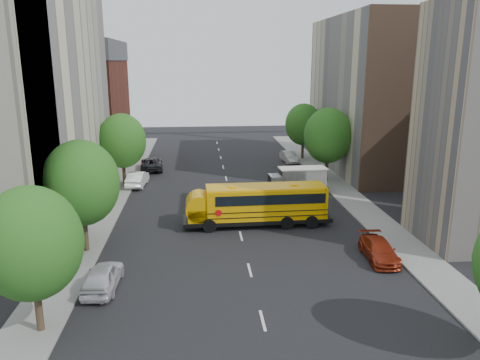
{
  "coord_description": "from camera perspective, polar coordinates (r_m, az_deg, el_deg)",
  "views": [
    {
      "loc": [
        -3.11,
        -35.26,
        12.93
      ],
      "look_at": [
        0.3,
        2.0,
        3.39
      ],
      "focal_mm": 35.0,
      "sensor_mm": 36.0,
      "label": 1
    }
  ],
  "objects": [
    {
      "name": "sidewalk_left",
      "position": [
        43.09,
        -16.23,
        -3.66
      ],
      "size": [
        3.0,
        80.0,
        0.12
      ],
      "primitive_type": "cube",
      "color": "slate",
      "rests_on": "ground"
    },
    {
      "name": "safari_truck",
      "position": [
        47.57,
        7.11,
        0.09
      ],
      "size": [
        6.01,
        2.45,
        2.53
      ],
      "rotation": [
        0.0,
        0.0,
        0.04
      ],
      "color": "black",
      "rests_on": "ground"
    },
    {
      "name": "building_left_redbrick",
      "position": [
        65.31,
        -18.56,
        7.92
      ],
      "size": [
        10.0,
        15.0,
        13.0
      ],
      "primitive_type": "cube",
      "color": "maroon",
      "rests_on": "ground"
    },
    {
      "name": "street_tree_1",
      "position": [
        33.21,
        -18.8,
        -0.37
      ],
      "size": [
        5.12,
        5.12,
        7.9
      ],
      "color": "#38281C",
      "rests_on": "ground"
    },
    {
      "name": "ground",
      "position": [
        37.69,
        -0.17,
        -5.76
      ],
      "size": [
        120.0,
        120.0,
        0.0
      ],
      "primitive_type": "plane",
      "color": "black",
      "rests_on": "ground"
    },
    {
      "name": "parked_car_2",
      "position": [
        58.1,
        -10.73,
        1.97
      ],
      "size": [
        3.04,
        5.75,
        1.54
      ],
      "primitive_type": "imported",
      "rotation": [
        0.0,
        0.0,
        3.23
      ],
      "color": "black",
      "rests_on": "ground"
    },
    {
      "name": "building_right_sidewall",
      "position": [
        49.2,
        20.46,
        8.84
      ],
      "size": [
        10.1,
        0.3,
        18.0
      ],
      "primitive_type": "cube",
      "color": "brown",
      "rests_on": "ground"
    },
    {
      "name": "sidewalk_right",
      "position": [
        44.72,
        14.1,
        -2.86
      ],
      "size": [
        3.0,
        80.0,
        0.12
      ],
      "primitive_type": "cube",
      "color": "slate",
      "rests_on": "ground"
    },
    {
      "name": "street_tree_5",
      "position": [
        63.4,
        7.73,
        6.72
      ],
      "size": [
        4.86,
        4.86,
        7.51
      ],
      "color": "#38281C",
      "rests_on": "ground"
    },
    {
      "name": "parked_car_3",
      "position": [
        32.93,
        16.58,
        -8.19
      ],
      "size": [
        2.1,
        4.68,
        1.33
      ],
      "primitive_type": "imported",
      "rotation": [
        0.0,
        0.0,
        -0.05
      ],
      "color": "maroon",
      "rests_on": "ground"
    },
    {
      "name": "school_bus",
      "position": [
        37.57,
        1.93,
        -2.82
      ],
      "size": [
        11.96,
        3.19,
        3.35
      ],
      "rotation": [
        0.0,
        0.0,
        0.02
      ],
      "color": "black",
      "rests_on": "ground"
    },
    {
      "name": "street_tree_0",
      "position": [
        24.14,
        -24.12,
        -7.08
      ],
      "size": [
        4.8,
        4.8,
        7.41
      ],
      "color": "#38281C",
      "rests_on": "ground"
    },
    {
      "name": "parked_car_5",
      "position": [
        61.74,
        6.01,
        2.81
      ],
      "size": [
        1.95,
        4.48,
        1.43
      ],
      "primitive_type": "imported",
      "rotation": [
        0.0,
        0.0,
        0.1
      ],
      "color": "#A7A5A1",
      "rests_on": "ground"
    },
    {
      "name": "street_tree_2",
      "position": [
        50.54,
        -14.18,
        4.64
      ],
      "size": [
        4.99,
        4.99,
        7.71
      ],
      "color": "#38281C",
      "rests_on": "ground"
    },
    {
      "name": "lane_markings",
      "position": [
        47.17,
        -1.24,
        -1.6
      ],
      "size": [
        0.15,
        64.0,
        0.01
      ],
      "primitive_type": "cube",
      "color": "silver",
      "rests_on": "ground"
    },
    {
      "name": "building_left_cream",
      "position": [
        43.96,
        -25.35,
        9.13
      ],
      "size": [
        10.0,
        26.0,
        20.0
      ],
      "primitive_type": "cube",
      "color": "beige",
      "rests_on": "ground"
    },
    {
      "name": "street_tree_4",
      "position": [
        51.84,
        10.68,
        5.34
      ],
      "size": [
        5.25,
        5.25,
        8.1
      ],
      "color": "#38281C",
      "rests_on": "ground"
    },
    {
      "name": "parked_car_1",
      "position": [
        50.86,
        -12.4,
        0.16
      ],
      "size": [
        2.06,
        4.93,
        1.58
      ],
      "primitive_type": "imported",
      "rotation": [
        0.0,
        0.0,
        3.06
      ],
      "color": "white",
      "rests_on": "ground"
    },
    {
      "name": "parked_car_0",
      "position": [
        28.86,
        -16.4,
        -11.25
      ],
      "size": [
        2.02,
        4.57,
        1.53
      ],
      "primitive_type": "imported",
      "rotation": [
        0.0,
        0.0,
        3.09
      ],
      "color": "silver",
      "rests_on": "ground"
    },
    {
      "name": "building_right_far",
      "position": [
        59.29,
        15.89,
        9.97
      ],
      "size": [
        10.0,
        22.0,
        18.0
      ],
      "primitive_type": "cube",
      "color": "#C0B595",
      "rests_on": "ground"
    }
  ]
}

